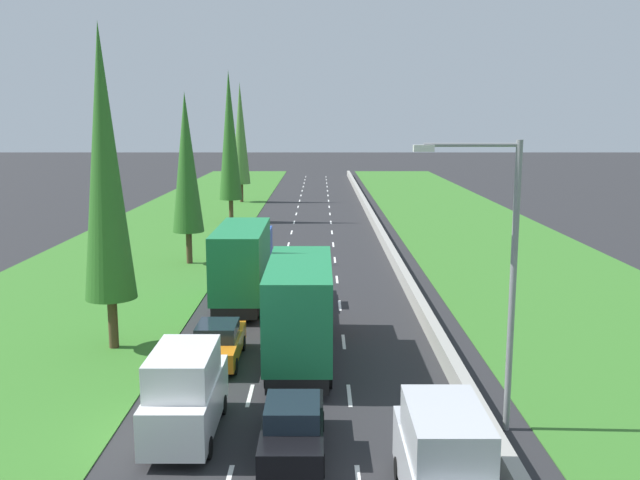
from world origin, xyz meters
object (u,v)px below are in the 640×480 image
at_px(orange_sedan_left_lane, 217,343).
at_px(green_box_truck_left_lane, 242,262).
at_px(silver_van_right_lane, 442,461).
at_px(poplar_tree_third, 185,163).
at_px(white_van_left_lane, 184,393).
at_px(street_light_mast, 501,266).
at_px(silver_hatchback_centre_lane, 304,288).
at_px(poplar_tree_fourth, 228,136).
at_px(poplar_tree_second, 103,165).
at_px(poplar_tree_fifth, 239,134).
at_px(black_sedan_centre_lane, 292,427).
at_px(green_box_truck_centre_lane, 299,307).

xyz_separation_m(orange_sedan_left_lane, green_box_truck_left_lane, (0.03, 9.31, 1.37)).
bearing_deg(orange_sedan_left_lane, silver_van_right_lane, -56.92).
relative_size(orange_sedan_left_lane, poplar_tree_third, 0.39).
height_order(white_van_left_lane, street_light_mast, street_light_mast).
distance_m(silver_hatchback_centre_lane, poplar_tree_third, 14.42).
distance_m(poplar_tree_fourth, street_light_mast, 46.95).
relative_size(orange_sedan_left_lane, poplar_tree_second, 0.33).
bearing_deg(silver_van_right_lane, poplar_tree_third, 111.39).
bearing_deg(silver_hatchback_centre_lane, street_light_mast, -67.32).
height_order(green_box_truck_left_lane, poplar_tree_fifth, poplar_tree_fifth).
height_order(white_van_left_lane, orange_sedan_left_lane, white_van_left_lane).
height_order(orange_sedan_left_lane, street_light_mast, street_light_mast).
relative_size(poplar_tree_second, poplar_tree_fifth, 0.97).
height_order(poplar_tree_third, poplar_tree_fifth, poplar_tree_fifth).
distance_m(silver_hatchback_centre_lane, poplar_tree_fifth, 47.48).
bearing_deg(black_sedan_centre_lane, poplar_tree_fourth, 99.39).
bearing_deg(poplar_tree_fifth, silver_van_right_lane, -79.44).
distance_m(green_box_truck_left_lane, poplar_tree_fifth, 46.43).
xyz_separation_m(poplar_tree_fifth, street_light_mast, (14.78, -61.20, -2.78)).
bearing_deg(silver_van_right_lane, poplar_tree_fourth, 103.02).
relative_size(silver_van_right_lane, silver_hatchback_centre_lane, 1.26).
bearing_deg(orange_sedan_left_lane, black_sedan_centre_lane, -66.91).
relative_size(silver_van_right_lane, green_box_truck_left_lane, 0.52).
distance_m(orange_sedan_left_lane, poplar_tree_fourth, 39.55).
relative_size(black_sedan_centre_lane, orange_sedan_left_lane, 1.00).
relative_size(black_sedan_centre_lane, silver_hatchback_centre_lane, 1.15).
bearing_deg(black_sedan_centre_lane, green_box_truck_left_lane, 100.84).
relative_size(silver_van_right_lane, poplar_tree_third, 0.43).
bearing_deg(street_light_mast, green_box_truck_left_lane, 121.67).
height_order(poplar_tree_second, poplar_tree_third, poplar_tree_second).
bearing_deg(street_light_mast, silver_hatchback_centre_lane, 112.68).
height_order(silver_van_right_lane, silver_hatchback_centre_lane, silver_van_right_lane).
bearing_deg(orange_sedan_left_lane, green_box_truck_left_lane, 89.84).
bearing_deg(poplar_tree_second, orange_sedan_left_lane, -20.20).
bearing_deg(black_sedan_centre_lane, poplar_tree_fifth, 97.72).
bearing_deg(poplar_tree_fifth, green_box_truck_centre_lane, -81.17).
height_order(white_van_left_lane, silver_hatchback_centre_lane, white_van_left_lane).
relative_size(orange_sedan_left_lane, poplar_tree_fifth, 0.32).
bearing_deg(silver_van_right_lane, street_light_mast, 62.17).
height_order(silver_van_right_lane, street_light_mast, street_light_mast).
height_order(silver_van_right_lane, poplar_tree_second, poplar_tree_second).
xyz_separation_m(black_sedan_centre_lane, green_box_truck_centre_lane, (-0.00, 8.01, 1.37)).
relative_size(green_box_truck_centre_lane, poplar_tree_third, 0.82).
bearing_deg(silver_van_right_lane, green_box_truck_left_lane, 109.24).
xyz_separation_m(green_box_truck_centre_lane, silver_hatchback_centre_lane, (-0.02, 8.61, -1.35)).
distance_m(green_box_truck_left_lane, poplar_tree_third, 12.01).
bearing_deg(black_sedan_centre_lane, silver_hatchback_centre_lane, 90.07).
height_order(silver_hatchback_centre_lane, poplar_tree_third, poplar_tree_third).
height_order(green_box_truck_left_lane, poplar_tree_second, poplar_tree_second).
xyz_separation_m(silver_van_right_lane, street_light_mast, (2.49, 4.71, 3.83)).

